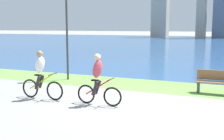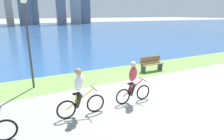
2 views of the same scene
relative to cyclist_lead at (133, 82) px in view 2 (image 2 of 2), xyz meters
The scene contains 7 objects.
ground_plane 1.37m from the cyclist_lead, 32.02° to the left, with size 300.00×300.00×0.00m, color gray.
grass_strip_bayside 3.86m from the cyclist_lead, 75.83° to the left, with size 120.00×2.62×0.01m, color #6B9947.
bay_water_surface 39.23m from the cyclist_lead, 88.65° to the left, with size 300.00×68.49×0.00m, color #2D568C.
cyclist_lead is the anchor object (origin of this frame).
cyclist_trailing 2.19m from the cyclist_lead, behind, with size 1.72×0.52×1.71m.
bench_near_path 4.71m from the cyclist_lead, 42.66° to the left, with size 1.50×0.47×0.90m.
lamppost_tall 5.19m from the cyclist_lead, 133.57° to the left, with size 0.28×0.28×4.11m.
Camera 2 is at (-4.92, -6.53, 3.42)m, focal length 31.02 mm.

